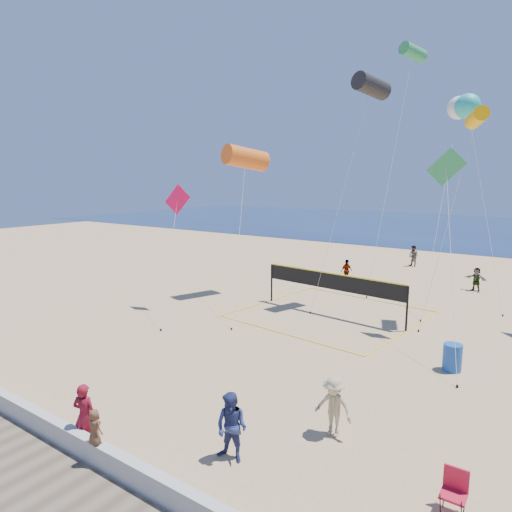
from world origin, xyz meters
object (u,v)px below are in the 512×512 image
Objects in this scene: volleyball_net at (332,286)px; trash_barrel at (452,357)px; camp_chair at (455,488)px; woman at (85,416)px.

trash_barrel is at bearing -23.43° from volleyball_net.
camp_chair is at bearing -77.62° from trash_barrel.
camp_chair is (8.61, 3.10, -0.35)m from woman.
trash_barrel is at bearing -145.61° from woman.
camp_chair is 7.97m from trash_barrel.
volleyball_net reaches higher than woman.
volleyball_net reaches higher than camp_chair.
volleyball_net is at bearing 150.29° from trash_barrel.
woman is 1.66× the size of camp_chair.
volleyball_net is (-6.86, 3.92, 1.01)m from trash_barrel.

